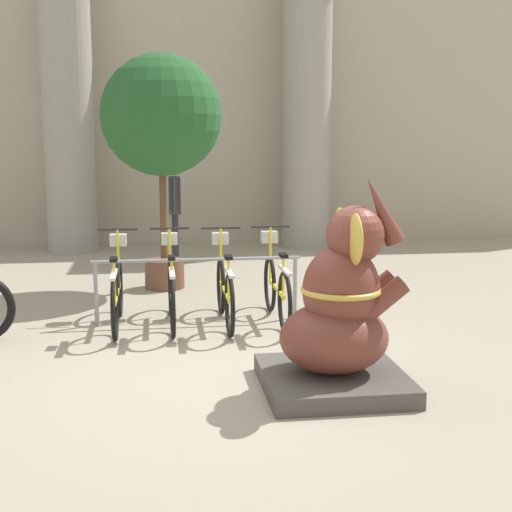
# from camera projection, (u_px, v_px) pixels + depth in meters

# --- Properties ---
(ground_plane) EXTENTS (60.00, 60.00, 0.00)m
(ground_plane) POSITION_uv_depth(u_px,v_px,m) (234.00, 373.00, 6.65)
(ground_plane) COLOR #9E937F
(building_facade) EXTENTS (20.00, 0.20, 6.00)m
(building_facade) POSITION_uv_depth(u_px,v_px,m) (187.00, 96.00, 14.56)
(building_facade) COLOR #B2A893
(building_facade) RESTS_ON ground_plane
(column_left) EXTENTS (1.18, 1.18, 5.16)m
(column_left) POSITION_uv_depth(u_px,v_px,m) (68.00, 113.00, 13.33)
(column_left) COLOR gray
(column_left) RESTS_ON ground_plane
(column_right) EXTENTS (1.18, 1.18, 5.16)m
(column_right) POSITION_uv_depth(u_px,v_px,m) (307.00, 114.00, 13.96)
(column_right) COLOR gray
(column_right) RESTS_ON ground_plane
(bike_rack) EXTENTS (2.46, 0.05, 0.77)m
(bike_rack) POSITION_uv_depth(u_px,v_px,m) (197.00, 275.00, 8.43)
(bike_rack) COLOR gray
(bike_rack) RESTS_ON ground_plane
(bicycle_0) EXTENTS (0.48, 1.77, 1.10)m
(bicycle_0) POSITION_uv_depth(u_px,v_px,m) (117.00, 291.00, 8.21)
(bicycle_0) COLOR black
(bicycle_0) RESTS_ON ground_plane
(bicycle_1) EXTENTS (0.48, 1.77, 1.10)m
(bicycle_1) POSITION_uv_depth(u_px,v_px,m) (171.00, 289.00, 8.32)
(bicycle_1) COLOR black
(bicycle_1) RESTS_ON ground_plane
(bicycle_2) EXTENTS (0.48, 1.77, 1.10)m
(bicycle_2) POSITION_uv_depth(u_px,v_px,m) (225.00, 289.00, 8.35)
(bicycle_2) COLOR black
(bicycle_2) RESTS_ON ground_plane
(bicycle_3) EXTENTS (0.48, 1.77, 1.10)m
(bicycle_3) POSITION_uv_depth(u_px,v_px,m) (276.00, 287.00, 8.47)
(bicycle_3) COLOR black
(bicycle_3) RESTS_ON ground_plane
(elephant_statue) EXTENTS (1.23, 1.23, 1.89)m
(elephant_statue) POSITION_uv_depth(u_px,v_px,m) (340.00, 318.00, 6.15)
(elephant_statue) COLOR #4C4742
(elephant_statue) RESTS_ON ground_plane
(person_pedestrian) EXTENTS (0.23, 0.47, 1.75)m
(person_pedestrian) POSITION_uv_depth(u_px,v_px,m) (175.00, 202.00, 12.37)
(person_pedestrian) COLOR #28282D
(person_pedestrian) RESTS_ON ground_plane
(potted_tree) EXTENTS (1.71, 1.71, 3.34)m
(potted_tree) POSITION_uv_depth(u_px,v_px,m) (161.00, 120.00, 10.02)
(potted_tree) COLOR brown
(potted_tree) RESTS_ON ground_plane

